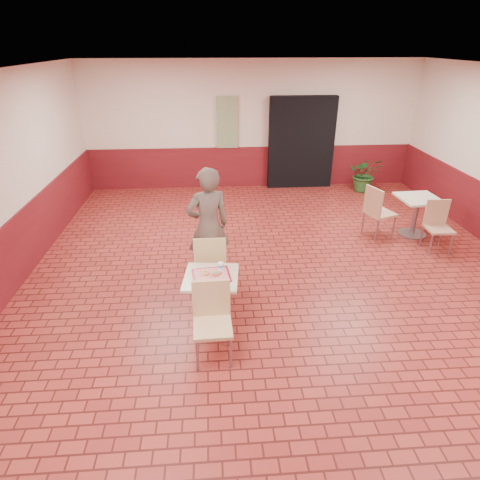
{
  "coord_description": "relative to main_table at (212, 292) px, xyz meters",
  "views": [
    {
      "loc": [
        -1.01,
        -4.81,
        3.35
      ],
      "look_at": [
        -0.66,
        -0.01,
        0.95
      ],
      "focal_mm": 30.0,
      "sensor_mm": 36.0,
      "label": 1
    }
  ],
  "objects": [
    {
      "name": "main_table",
      "position": [
        0.0,
        0.0,
        0.0
      ],
      "size": [
        0.67,
        0.67,
        0.71
      ],
      "rotation": [
        0.0,
        0.0,
        -0.11
      ],
      "color": "beige",
      "rests_on": "ground"
    },
    {
      "name": "wainscot_band",
      "position": [
        1.06,
        0.51,
        0.02
      ],
      "size": [
        8.0,
        10.0,
        1.0
      ],
      "color": "maroon",
      "rests_on": "ground"
    },
    {
      "name": "chair_second_front",
      "position": [
        3.95,
        1.81,
        0.02
      ],
      "size": [
        0.43,
        0.43,
        0.9
      ],
      "rotation": [
        0.0,
        0.0,
        -0.04
      ],
      "color": "tan",
      "rests_on": "ground"
    },
    {
      "name": "second_table",
      "position": [
        3.86,
        2.4,
        0.03
      ],
      "size": [
        0.71,
        0.71,
        0.75
      ],
      "rotation": [
        0.0,
        0.0,
        0.06
      ],
      "color": "beige",
      "rests_on": "ground"
    },
    {
      "name": "customer",
      "position": [
        -0.03,
        1.09,
        0.42
      ],
      "size": [
        0.75,
        0.61,
        1.79
      ],
      "primitive_type": "imported",
      "rotation": [
        0.0,
        0.0,
        3.46
      ],
      "color": "brown",
      "rests_on": "ground"
    },
    {
      "name": "corridor_doorway",
      "position": [
        2.26,
        5.39,
        0.62
      ],
      "size": [
        1.6,
        0.22,
        2.2
      ],
      "primitive_type": "cube",
      "color": "black",
      "rests_on": "ground"
    },
    {
      "name": "paper_cup",
      "position": [
        0.13,
        0.11,
        0.31
      ],
      "size": [
        0.08,
        0.08,
        0.09
      ],
      "rotation": [
        0.0,
        0.0,
        0.25
      ],
      "color": "white",
      "rests_on": "serving_tray"
    },
    {
      "name": "chair_main_back",
      "position": [
        -0.01,
        0.67,
        0.06
      ],
      "size": [
        0.45,
        0.45,
        0.96
      ],
      "rotation": [
        0.0,
        0.0,
        3.16
      ],
      "color": "#DBCC83",
      "rests_on": "ground"
    },
    {
      "name": "potted_plant",
      "position": [
        3.79,
        4.91,
        -0.05
      ],
      "size": [
        0.93,
        0.86,
        0.86
      ],
      "primitive_type": "imported",
      "rotation": [
        0.0,
        0.0,
        -0.3
      ],
      "color": "#285B24",
      "rests_on": "ground"
    },
    {
      "name": "promo_poster",
      "position": [
        0.46,
        5.45,
        1.12
      ],
      "size": [
        0.5,
        0.03,
        1.2
      ],
      "primitive_type": "cube",
      "color": "gray",
      "rests_on": "wainscot_band"
    },
    {
      "name": "chair_second_left",
      "position": [
        3.08,
        2.37,
        0.08
      ],
      "size": [
        0.58,
        0.58,
        0.99
      ],
      "rotation": [
        0.0,
        0.0,
        1.91
      ],
      "color": "tan",
      "rests_on": "ground"
    },
    {
      "name": "long_john_donut",
      "position": [
        0.06,
        -0.02,
        0.28
      ],
      "size": [
        0.14,
        0.09,
        0.04
      ],
      "rotation": [
        0.0,
        0.0,
        0.21
      ],
      "color": "#E37542",
      "rests_on": "serving_tray"
    },
    {
      "name": "chair_main_front",
      "position": [
        0.0,
        -0.59,
        0.05
      ],
      "size": [
        0.45,
        0.45,
        0.94
      ],
      "rotation": [
        0.0,
        0.0,
        0.03
      ],
      "color": "#D7B481",
      "rests_on": "ground"
    },
    {
      "name": "room_shell",
      "position": [
        1.06,
        0.51,
        1.02
      ],
      "size": [
        8.01,
        10.01,
        3.01
      ],
      "color": "maroon",
      "rests_on": "ground"
    },
    {
      "name": "ring_donut",
      "position": [
        -0.07,
        0.02,
        0.27
      ],
      "size": [
        0.1,
        0.1,
        0.03
      ],
      "primitive_type": "torus",
      "rotation": [
        0.0,
        0.0,
        0.07
      ],
      "color": "#E2B052",
      "rests_on": "serving_tray"
    },
    {
      "name": "serving_tray",
      "position": [
        0.0,
        -0.0,
        0.24
      ],
      "size": [
        0.46,
        0.36,
        0.03
      ],
      "rotation": [
        0.0,
        0.0,
        0.11
      ],
      "color": "#B00D2F",
      "rests_on": "main_table"
    }
  ]
}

